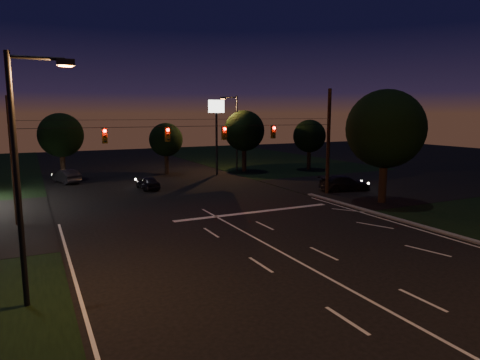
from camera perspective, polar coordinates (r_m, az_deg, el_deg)
ground at (r=19.53m, az=10.42°, el=-12.05°), size 140.00×140.00×0.00m
cross_street_right at (r=44.10m, az=18.94°, el=-0.65°), size 20.00×16.00×0.02m
center_line at (r=15.58m, az=24.41°, el=-18.34°), size 0.14×40.00×0.01m
stop_bar at (r=30.39m, az=2.00°, el=-4.30°), size 12.00×0.50×0.01m
utility_pole_right at (r=38.10m, az=11.48°, el=-1.78°), size 0.30×0.30×9.00m
utility_pole_left at (r=30.37m, az=-27.46°, el=-5.33°), size 0.28×0.28×8.00m
signal_span at (r=31.54m, az=-5.79°, el=6.24°), size 24.00×0.40×1.56m
pole_sign_right at (r=48.45m, az=-3.16°, el=8.05°), size 1.80×0.30×8.40m
street_light_left at (r=16.64m, az=-26.84°, el=2.10°), size 2.20×0.35×9.00m
street_light_right_far at (r=51.63m, az=-0.70°, el=7.00°), size 2.20×0.35×9.00m
tree_right_near at (r=34.87m, az=18.66°, el=6.36°), size 6.00×6.00×8.76m
tree_far_b at (r=48.83m, az=-22.76°, el=5.47°), size 4.60×4.60×6.98m
tree_far_c at (r=49.78m, az=-9.86°, el=5.26°), size 3.80×3.80×5.86m
tree_far_d at (r=51.21m, az=0.52°, el=6.52°), size 4.80×4.80×7.30m
tree_far_e at (r=53.65m, az=9.19°, el=5.76°), size 4.00×4.00×6.18m
car_oncoming_a at (r=40.25m, az=-12.17°, el=-0.36°), size 1.62×3.64×1.22m
car_oncoming_b at (r=46.33m, az=-22.16°, el=0.47°), size 2.63×4.39×1.37m
car_cross at (r=39.70m, az=13.79°, el=-0.44°), size 4.96×2.88×1.35m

